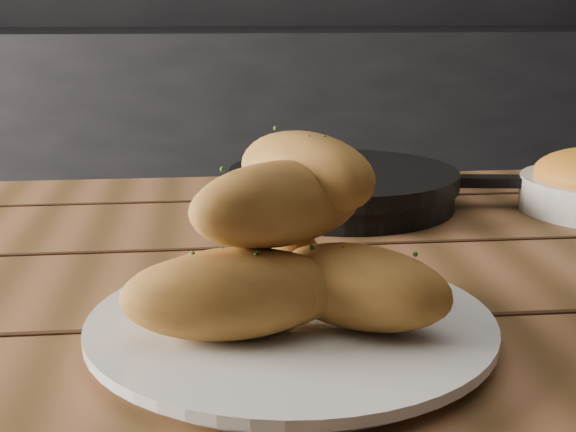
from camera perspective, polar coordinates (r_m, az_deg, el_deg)
The scene contains 5 objects.
counter at distance 2.68m, azimuth -5.22°, elevation 3.40°, with size 2.80×0.60×0.90m, color black.
table at distance 0.79m, azimuth 9.42°, elevation -11.23°, with size 1.39×0.89×0.75m.
plate at distance 0.60m, azimuth 0.20°, elevation -7.93°, with size 0.30×0.30×0.02m.
bread_rolls at distance 0.58m, azimuth -0.52°, elevation -2.55°, with size 0.24×0.21×0.13m.
skillet at distance 0.98m, azimuth 4.06°, elevation 2.06°, with size 0.41×0.28×0.05m.
Camera 1 is at (-0.03, -0.92, 1.00)m, focal length 50.00 mm.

